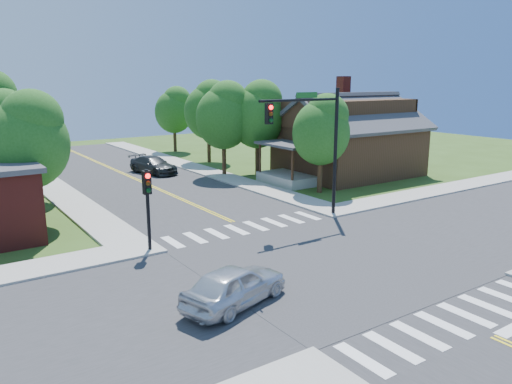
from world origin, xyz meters
TOP-DOWN VIEW (x-y plane):
  - ground at (0.00, 0.00)m, footprint 100.00×100.00m
  - road_ns at (0.00, 0.00)m, footprint 10.00×90.00m
  - road_ew at (0.00, 0.00)m, footprint 90.00×10.00m
  - intersection_patch at (0.00, 0.00)m, footprint 10.20×10.20m
  - sidewalk_ne at (15.82, 15.82)m, footprint 40.00×40.00m
  - crosswalk_north at (0.00, 6.20)m, footprint 8.85×2.00m
  - crosswalk_south at (0.00, -6.20)m, footprint 8.85×2.00m
  - centerline at (0.00, 0.00)m, footprint 0.30×90.00m
  - signal_mast_ne at (3.91, 5.59)m, footprint 5.30×0.42m
  - signal_pole_nw at (-5.60, 5.58)m, footprint 0.34×0.42m
  - house_ne at (15.11, 14.23)m, footprint 13.05×8.80m
  - tree_e_a at (8.96, 10.47)m, footprint 3.98×3.78m
  - tree_e_b at (9.15, 18.38)m, footprint 4.51×4.29m
  - tree_e_c at (8.94, 26.12)m, footprint 4.51×4.28m
  - tree_e_d at (9.36, 34.45)m, footprint 4.10×3.89m
  - tree_w_a at (-8.98, 12.88)m, footprint 4.24×4.03m
  - tree_w_b at (-9.20, 20.11)m, footprint 4.19×3.98m
  - tree_house at (6.69, 19.53)m, footprint 4.47×4.24m
  - tree_bldg at (-7.83, 18.60)m, footprint 3.84×3.64m
  - car_silver at (-5.31, -1.22)m, footprint 4.06×5.16m
  - car_dgrey at (2.14, 23.50)m, footprint 4.20×5.73m

SIDE VIEW (x-z plane):
  - ground at x=0.00m, z-range 0.00..0.00m
  - intersection_patch at x=0.00m, z-range -0.03..0.03m
  - road_ns at x=0.00m, z-range 0.00..0.04m
  - road_ew at x=0.00m, z-range 0.01..0.04m
  - crosswalk_north at x=0.00m, z-range 0.04..0.05m
  - crosswalk_south at x=0.00m, z-range 0.04..0.05m
  - centerline at x=0.00m, z-range 0.04..0.05m
  - sidewalk_ne at x=15.82m, z-range 0.00..0.14m
  - car_dgrey at x=2.14m, z-range 0.00..1.40m
  - car_silver at x=-5.31m, z-range 0.00..1.43m
  - signal_pole_nw at x=-5.60m, z-range 0.76..4.56m
  - house_ne at x=15.11m, z-range -0.23..6.88m
  - tree_bldg at x=-7.83m, z-range 1.01..7.53m
  - tree_e_a at x=8.96m, z-range 1.05..7.81m
  - tree_e_d at x=9.36m, z-range 1.08..8.04m
  - tree_w_b at x=-9.20m, z-range 1.10..8.22m
  - tree_w_a at x=-8.98m, z-range 1.12..8.32m
  - signal_mast_ne at x=3.91m, z-range 1.25..8.45m
  - tree_house at x=6.69m, z-range 1.18..8.77m
  - tree_e_c at x=8.94m, z-range 1.19..8.85m
  - tree_e_b at x=9.15m, z-range 1.19..8.86m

